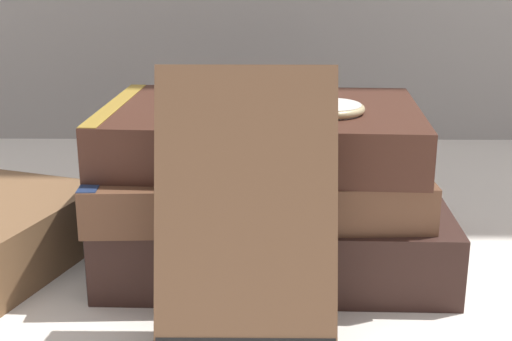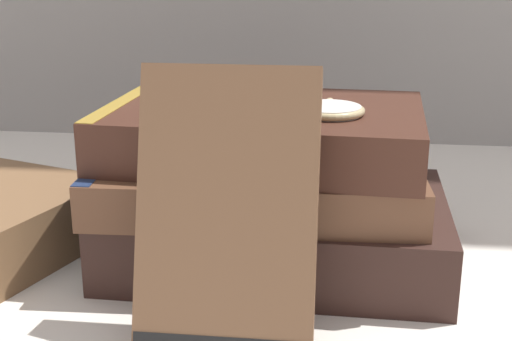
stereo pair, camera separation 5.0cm
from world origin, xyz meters
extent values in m
plane|color=silver|center=(0.00, 0.00, 0.00)|extent=(3.00, 3.00, 0.00)
cube|color=#331E19|center=(0.00, 0.04, 0.02)|extent=(0.24, 0.17, 0.05)
cube|color=black|center=(-0.11, 0.04, 0.02)|extent=(0.02, 0.16, 0.05)
cube|color=brown|center=(-0.01, 0.04, 0.06)|extent=(0.23, 0.17, 0.03)
cube|color=navy|center=(-0.12, 0.03, 0.06)|extent=(0.02, 0.16, 0.03)
cube|color=#422319|center=(-0.01, 0.04, 0.10)|extent=(0.23, 0.16, 0.04)
cube|color=olive|center=(-0.11, 0.04, 0.10)|extent=(0.02, 0.14, 0.04)
cube|color=brown|center=(-0.02, -0.08, 0.08)|extent=(0.10, 0.07, 0.16)
cylinder|color=white|center=(0.03, 0.02, 0.12)|extent=(0.04, 0.04, 0.01)
torus|color=tan|center=(0.03, 0.02, 0.12)|extent=(0.05, 0.05, 0.01)
sphere|color=tan|center=(0.03, 0.04, 0.12)|extent=(0.01, 0.01, 0.01)
torus|color=#ADADB2|center=(-0.11, 0.18, 0.00)|extent=(0.05, 0.05, 0.00)
torus|color=#ADADB2|center=(-0.06, 0.17, 0.00)|extent=(0.05, 0.05, 0.00)
cylinder|color=#ADADB2|center=(-0.08, 0.18, 0.00)|extent=(0.02, 0.01, 0.00)
camera|label=1|loc=(-0.01, -0.45, 0.22)|focal=50.00mm
camera|label=2|loc=(0.04, -0.45, 0.22)|focal=50.00mm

